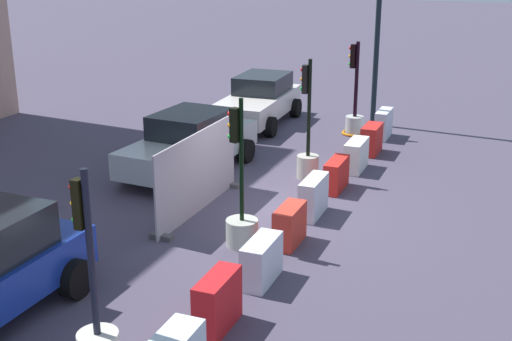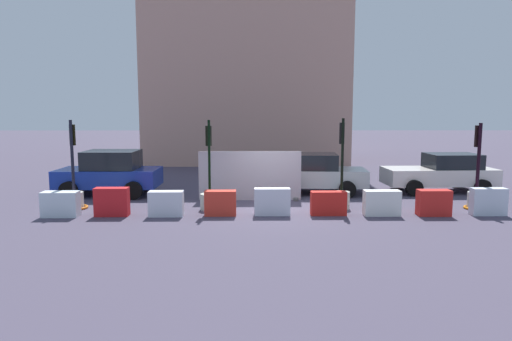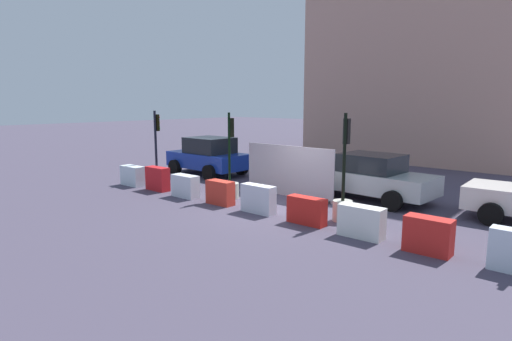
# 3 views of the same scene
# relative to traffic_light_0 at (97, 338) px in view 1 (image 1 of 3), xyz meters

# --- Properties ---
(ground_plane) EXTENTS (120.00, 120.00, 0.00)m
(ground_plane) POSITION_rel_traffic_light_0_xyz_m (6.76, -0.11, -0.49)
(ground_plane) COLOR #474053
(traffic_light_0) EXTENTS (0.88, 0.88, 3.01)m
(traffic_light_0) POSITION_rel_traffic_light_0_xyz_m (0.00, 0.00, 0.00)
(traffic_light_0) COLOR beige
(traffic_light_0) RESTS_ON ground_plane
(traffic_light_1) EXTENTS (0.65, 0.65, 3.02)m
(traffic_light_1) POSITION_rel_traffic_light_0_xyz_m (4.63, -0.21, 0.06)
(traffic_light_1) COLOR #AAAEA0
(traffic_light_1) RESTS_ON ground_plane
(traffic_light_2) EXTENTS (0.56, 0.56, 3.07)m
(traffic_light_2) POSITION_rel_traffic_light_0_xyz_m (9.10, -0.12, 0.14)
(traffic_light_2) COLOR #AFAC9E
(traffic_light_2) RESTS_ON ground_plane
(traffic_light_3) EXTENTS (0.78, 0.78, 2.91)m
(traffic_light_3) POSITION_rel_traffic_light_0_xyz_m (13.68, -0.15, 0.09)
(traffic_light_3) COLOR #B2B8B2
(traffic_light_3) RESTS_ON ground_plane
(construction_barrier_1) EXTENTS (1.06, 0.41, 0.90)m
(construction_barrier_1) POSITION_rel_traffic_light_0_xyz_m (1.61, -1.11, -0.04)
(construction_barrier_1) COLOR red
(construction_barrier_1) RESTS_ON ground_plane
(construction_barrier_2) EXTENTS (1.09, 0.45, 0.80)m
(construction_barrier_2) POSITION_rel_traffic_light_0_xyz_m (3.34, -1.16, -0.09)
(construction_barrier_2) COLOR silver
(construction_barrier_2) RESTS_ON ground_plane
(construction_barrier_3) EXTENTS (1.00, 0.42, 0.80)m
(construction_barrier_3) POSITION_rel_traffic_light_0_xyz_m (5.05, -1.08, -0.09)
(construction_barrier_3) COLOR red
(construction_barrier_3) RESTS_ON ground_plane
(construction_barrier_4) EXTENTS (1.15, 0.39, 0.87)m
(construction_barrier_4) POSITION_rel_traffic_light_0_xyz_m (6.70, -1.05, -0.06)
(construction_barrier_4) COLOR silver
(construction_barrier_4) RESTS_ON ground_plane
(construction_barrier_5) EXTENTS (1.13, 0.38, 0.77)m
(construction_barrier_5) POSITION_rel_traffic_light_0_xyz_m (8.50, -1.06, -0.11)
(construction_barrier_5) COLOR red
(construction_barrier_5) RESTS_ON ground_plane
(construction_barrier_6) EXTENTS (1.15, 0.44, 0.81)m
(construction_barrier_6) POSITION_rel_traffic_light_0_xyz_m (10.20, -1.12, -0.09)
(construction_barrier_6) COLOR white
(construction_barrier_6) RESTS_ON ground_plane
(construction_barrier_7) EXTENTS (1.03, 0.46, 0.83)m
(construction_barrier_7) POSITION_rel_traffic_light_0_xyz_m (11.85, -1.14, -0.08)
(construction_barrier_7) COLOR red
(construction_barrier_7) RESTS_ON ground_plane
(construction_barrier_8) EXTENTS (1.10, 0.38, 0.87)m
(construction_barrier_8) POSITION_rel_traffic_light_0_xyz_m (13.62, -1.10, -0.05)
(construction_barrier_8) COLOR silver
(construction_barrier_8) RESTS_ON ground_plane
(car_silver_hatchback) EXTENTS (4.60, 2.38, 1.60)m
(car_silver_hatchback) POSITION_rel_traffic_light_0_xyz_m (8.39, 2.90, 0.30)
(car_silver_hatchback) COLOR #AAB3B4
(car_silver_hatchback) RESTS_ON ground_plane
(car_white_van) EXTENTS (4.47, 2.26, 1.57)m
(car_white_van) POSITION_rel_traffic_light_0_xyz_m (13.84, 3.16, 0.29)
(car_white_van) COLOR silver
(car_white_van) RESTS_ON ground_plane
(street_lamp_post) EXTENTS (0.36, 0.36, 6.89)m
(street_lamp_post) POSITION_rel_traffic_light_0_xyz_m (15.08, -0.43, 3.46)
(street_lamp_post) COLOR black
(street_lamp_post) RESTS_ON ground_plane
(site_fence_panel) EXTENTS (3.80, 0.50, 1.83)m
(site_fence_panel) POSITION_rel_traffic_light_0_xyz_m (5.98, 1.43, 0.38)
(site_fence_panel) COLOR #A29AA3
(site_fence_panel) RESTS_ON ground_plane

